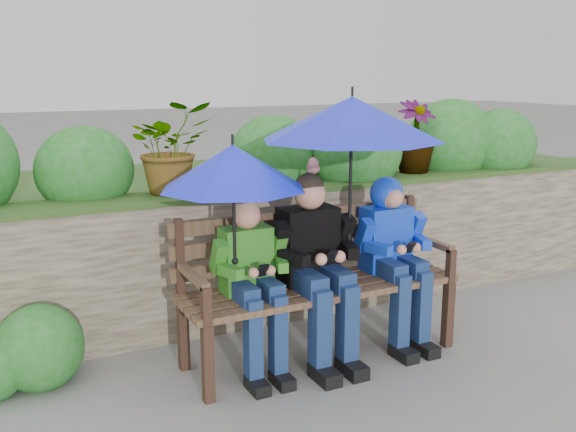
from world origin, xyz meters
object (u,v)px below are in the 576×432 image
boy_right (393,245)px  umbrella_left (233,167)px  umbrella_right (352,119)px  boy_left (252,276)px  boy_middle (316,259)px  park_bench (315,273)px

boy_right → umbrella_left: (-1.18, 0.00, 0.62)m
boy_right → umbrella_right: (-0.37, -0.01, 0.88)m
boy_left → boy_right: bearing=0.4°
boy_middle → boy_right: size_ratio=1.06×
umbrella_right → umbrella_left: bearing=179.2°
umbrella_right → boy_left: bearing=179.7°
boy_middle → umbrella_right: umbrella_right is taller
umbrella_left → boy_right: bearing=-0.0°
boy_left → umbrella_right: 1.18m
boy_left → boy_right: size_ratio=0.96×
umbrella_left → boy_left: bearing=-4.3°
boy_left → boy_middle: size_ratio=0.90×
boy_middle → umbrella_left: bearing=177.9°
park_bench → boy_left: bearing=-170.1°
park_bench → boy_middle: bearing=-117.3°
boy_middle → umbrella_right: 0.93m
park_bench → boy_right: bearing=-7.8°
boy_middle → umbrella_left: size_ratio=1.39×
boy_middle → umbrella_right: (0.26, 0.01, 0.89)m
boy_right → boy_middle: bearing=-178.1°
boy_left → boy_right: boy_right is taller
boy_left → boy_middle: (0.44, -0.01, 0.05)m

